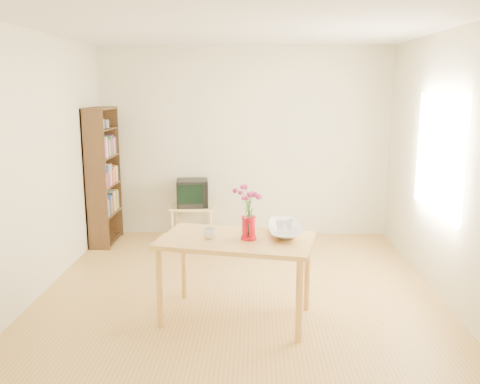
{
  "coord_description": "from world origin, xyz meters",
  "views": [
    {
      "loc": [
        0.15,
        -4.78,
        2.04
      ],
      "look_at": [
        0.0,
        0.3,
        1.0
      ],
      "focal_mm": 38.0,
      "sensor_mm": 36.0,
      "label": 1
    }
  ],
  "objects_px": {
    "bowl": "(285,211)",
    "television": "(192,192)",
    "table": "(236,248)",
    "mug": "(210,234)",
    "pitcher": "(249,229)"
  },
  "relations": [
    {
      "from": "pitcher",
      "to": "bowl",
      "type": "bearing_deg",
      "value": 30.46
    },
    {
      "from": "table",
      "to": "pitcher",
      "type": "bearing_deg",
      "value": -1.12
    },
    {
      "from": "mug",
      "to": "bowl",
      "type": "bearing_deg",
      "value": -155.78
    },
    {
      "from": "table",
      "to": "bowl",
      "type": "relative_size",
      "value": 3.22
    },
    {
      "from": "mug",
      "to": "bowl",
      "type": "distance_m",
      "value": 0.71
    },
    {
      "from": "bowl",
      "to": "television",
      "type": "xyz_separation_m",
      "value": [
        -1.13,
        2.32,
        -0.32
      ]
    },
    {
      "from": "mug",
      "to": "television",
      "type": "distance_m",
      "value": 2.54
    },
    {
      "from": "pitcher",
      "to": "bowl",
      "type": "distance_m",
      "value": 0.4
    },
    {
      "from": "pitcher",
      "to": "television",
      "type": "distance_m",
      "value": 2.64
    },
    {
      "from": "pitcher",
      "to": "mug",
      "type": "bearing_deg",
      "value": 177.5
    },
    {
      "from": "pitcher",
      "to": "mug",
      "type": "relative_size",
      "value": 1.89
    },
    {
      "from": "table",
      "to": "mug",
      "type": "bearing_deg",
      "value": -165.39
    },
    {
      "from": "pitcher",
      "to": "bowl",
      "type": "relative_size",
      "value": 0.47
    },
    {
      "from": "table",
      "to": "television",
      "type": "bearing_deg",
      "value": 117.13
    },
    {
      "from": "mug",
      "to": "pitcher",
      "type": "bearing_deg",
      "value": -173.21
    }
  ]
}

